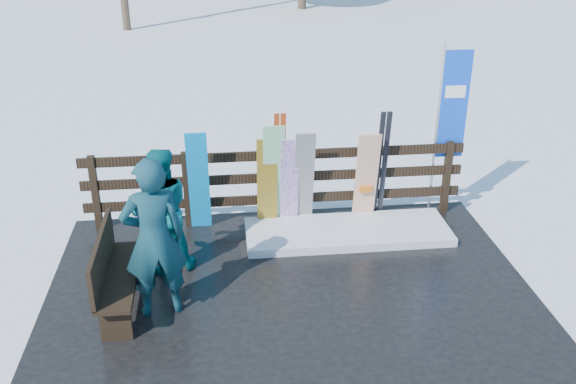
{
  "coord_description": "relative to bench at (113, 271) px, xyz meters",
  "views": [
    {
      "loc": [
        -0.78,
        -6.36,
        4.56
      ],
      "look_at": [
        0.05,
        1.0,
        1.1
      ],
      "focal_mm": 40.0,
      "sensor_mm": 36.0,
      "label": 1
    }
  ],
  "objects": [
    {
      "name": "snowboard_4",
      "position": [
        2.47,
        1.83,
        0.24
      ],
      "size": [
        0.29,
        0.33,
        1.5
      ],
      "primitive_type": "cube",
      "rotation": [
        0.2,
        0.0,
        0.0
      ],
      "color": "black",
      "rests_on": "deck"
    },
    {
      "name": "fence",
      "position": [
        2.09,
        2.05,
        0.14
      ],
      "size": [
        5.6,
        0.1,
        1.15
      ],
      "color": "black",
      "rests_on": "deck"
    },
    {
      "name": "person_back",
      "position": [
        0.51,
        0.86,
        0.32
      ],
      "size": [
        0.93,
        0.8,
        1.67
      ],
      "primitive_type": "imported",
      "rotation": [
        0.0,
        0.0,
        3.36
      ],
      "color": "#08646B",
      "rests_on": "deck"
    },
    {
      "name": "snowboard_1",
      "position": [
        2.03,
        1.83,
        0.3
      ],
      "size": [
        0.3,
        0.3,
        1.62
      ],
      "primitive_type": "cube",
      "rotation": [
        0.17,
        0.0,
        0.0
      ],
      "color": "white",
      "rests_on": "deck"
    },
    {
      "name": "snow_patch",
      "position": [
        3.06,
        1.45,
        -0.46
      ],
      "size": [
        2.92,
        1.0,
        0.12
      ],
      "primitive_type": "cube",
      "color": "white",
      "rests_on": "deck"
    },
    {
      "name": "bench",
      "position": [
        0.0,
        0.0,
        0.0
      ],
      "size": [
        0.41,
        1.5,
        0.97
      ],
      "color": "black",
      "rests_on": "deck"
    },
    {
      "name": "deck",
      "position": [
        2.09,
        -0.15,
        -0.56
      ],
      "size": [
        6.0,
        5.0,
        0.08
      ],
      "primitive_type": "cube",
      "color": "black",
      "rests_on": "ground"
    },
    {
      "name": "snowboard_2",
      "position": [
        1.94,
        1.83,
        0.19
      ],
      "size": [
        0.29,
        0.19,
        1.41
      ],
      "primitive_type": "cube",
      "rotation": [
        0.11,
        0.0,
        0.0
      ],
      "color": "yellow",
      "rests_on": "deck"
    },
    {
      "name": "rental_flag",
      "position": [
        4.64,
        2.1,
        1.09
      ],
      "size": [
        0.45,
        0.04,
        2.6
      ],
      "color": "silver",
      "rests_on": "deck"
    },
    {
      "name": "person_front",
      "position": [
        0.51,
        -0.12,
        0.46
      ],
      "size": [
        0.79,
        0.6,
        1.95
      ],
      "primitive_type": "imported",
      "rotation": [
        0.0,
        0.0,
        3.34
      ],
      "color": "#13514F",
      "rests_on": "deck"
    },
    {
      "name": "snowboard_5",
      "position": [
        3.39,
        1.83,
        0.2
      ],
      "size": [
        0.33,
        0.26,
        1.44
      ],
      "primitive_type": "cube",
      "rotation": [
        0.16,
        0.0,
        0.0
      ],
      "color": "white",
      "rests_on": "deck"
    },
    {
      "name": "snowboard_3",
      "position": [
        2.26,
        1.83,
        0.19
      ],
      "size": [
        0.26,
        0.26,
        1.41
      ],
      "primitive_type": "cube",
      "rotation": [
        0.17,
        0.0,
        0.0
      ],
      "color": "white",
      "rests_on": "deck"
    },
    {
      "name": "snowboard_0",
      "position": [
        0.97,
        1.83,
        0.27
      ],
      "size": [
        0.3,
        0.34,
        1.57
      ],
      "primitive_type": "cube",
      "rotation": [
        0.2,
        0.0,
        0.0
      ],
      "color": "#038DE2",
      "rests_on": "deck"
    },
    {
      "name": "ground",
      "position": [
        2.09,
        -0.15,
        -0.6
      ],
      "size": [
        700.0,
        700.0,
        0.0
      ],
      "primitive_type": "plane",
      "color": "white",
      "rests_on": "ground"
    },
    {
      "name": "ski_pair_b",
      "position": [
        3.62,
        1.9,
        0.35
      ],
      "size": [
        0.17,
        0.24,
        1.74
      ],
      "color": "black",
      "rests_on": "deck"
    },
    {
      "name": "ski_pair_a",
      "position": [
        2.12,
        1.9,
        0.37
      ],
      "size": [
        0.16,
        0.29,
        1.77
      ],
      "color": "#B23B16",
      "rests_on": "deck"
    }
  ]
}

